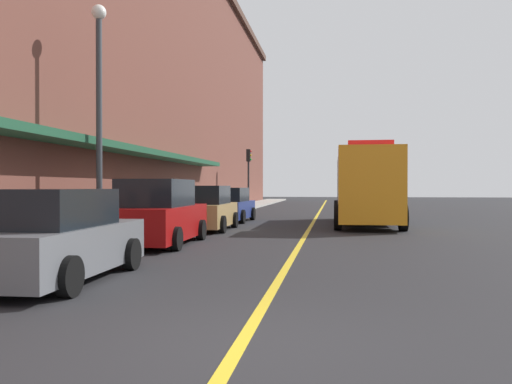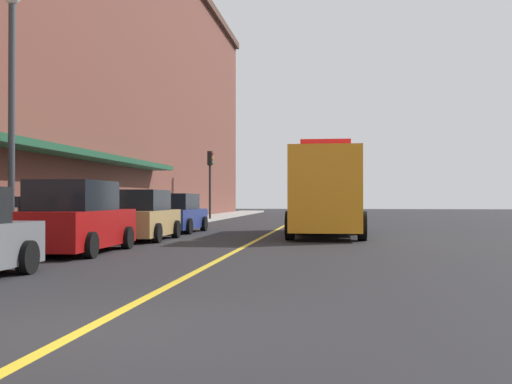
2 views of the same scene
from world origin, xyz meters
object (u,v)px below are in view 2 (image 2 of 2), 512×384
Objects in this scene: parked_car_2 at (141,217)px; street_lamp_left at (12,88)px; parked_car_1 at (76,220)px; parked_car_3 at (175,214)px; utility_truck at (327,193)px; parking_meter_1 at (19,213)px; traffic_light_near at (210,172)px.

street_lamp_left reaches higher than parked_car_2.
parked_car_3 is (-0.00, 10.11, -0.11)m from parked_car_1.
utility_truck is 6.56× the size of parking_meter_1.
parked_car_1 is 0.53× the size of utility_truck.
street_lamp_left is (-2.02, -4.93, 3.60)m from parked_car_2.
parked_car_2 is 18.66m from traffic_light_near.
parked_car_3 is 0.48× the size of utility_truck.
traffic_light_near reaches higher than utility_truck.
utility_truck is 2.03× the size of traffic_light_near.
parked_car_3 is 13.76m from traffic_light_near.
traffic_light_near is (0.06, 24.11, 2.10)m from parking_meter_1.
traffic_light_near reaches higher than parked_car_3.
parked_car_1 is 4.01m from street_lamp_left.
parked_car_1 is at bearing 20.95° from parking_meter_1.
parked_car_2 reaches higher than parked_car_3.
traffic_light_near is at bearing 88.38° from street_lamp_left.
parking_meter_1 is 3.47m from street_lamp_left.
parked_car_2 is (0.11, 5.14, -0.07)m from parked_car_1.
utility_truck reaches higher than parking_meter_1.
street_lamp_left is at bearing -91.62° from traffic_light_near.
parking_meter_1 is at bearing -90.15° from traffic_light_near.
parked_car_3 is 6.55m from utility_truck.
street_lamp_left is at bearing 130.03° from parking_meter_1.
utility_truck is (6.39, -1.16, 0.87)m from parked_car_3.
street_lamp_left is (-8.30, -8.74, 2.76)m from utility_truck.
traffic_light_near is (-1.24, 13.50, 2.39)m from parked_car_3.
parked_car_2 is 0.60× the size of street_lamp_left.
utility_truck is (6.39, 8.95, 0.76)m from parked_car_1.
utility_truck is at bearing 46.48° from street_lamp_left.
utility_truck is at bearing -59.67° from parked_car_2.
traffic_light_near is (0.66, 23.39, -1.24)m from street_lamp_left.
parked_car_2 is 0.99× the size of parked_car_3.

